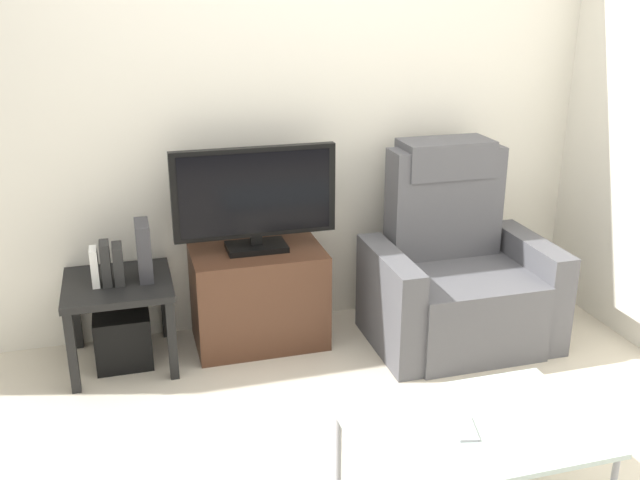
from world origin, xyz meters
TOP-DOWN VIEW (x-y plane):
  - ground_plane at (0.00, 0.00)m, footprint 6.40×6.40m
  - wall_back at (0.00, 1.13)m, footprint 6.40×0.06m
  - tv_stand at (-0.14, 0.85)m, footprint 0.71×0.44m
  - television at (-0.14, 0.87)m, footprint 0.87×0.20m
  - recliner_armchair at (0.93, 0.63)m, footprint 0.98×0.78m
  - side_table at (-0.88, 0.82)m, footprint 0.54×0.54m
  - subwoofer_box at (-0.88, 0.82)m, footprint 0.28×0.28m
  - book_leftmost at (-0.98, 0.80)m, footprint 0.04×0.11m
  - book_middle at (-0.92, 0.80)m, footprint 0.05×0.12m
  - book_rightmost at (-0.86, 0.80)m, footprint 0.05×0.13m
  - game_console at (-0.73, 0.83)m, footprint 0.07×0.20m
  - coffee_table at (0.33, -0.71)m, footprint 0.90×0.60m
  - cell_phone at (0.30, -0.73)m, footprint 0.10×0.16m

SIDE VIEW (x-z plane):
  - ground_plane at x=0.00m, z-range 0.00..0.00m
  - subwoofer_box at x=-0.88m, z-range 0.00..0.28m
  - tv_stand at x=-0.14m, z-range 0.00..0.54m
  - coffee_table at x=0.33m, z-range 0.17..0.55m
  - recliner_armchair at x=0.93m, z-range -0.17..0.91m
  - side_table at x=-0.88m, z-range 0.16..0.62m
  - cell_phone at x=0.30m, z-range 0.39..0.40m
  - book_leftmost at x=-0.98m, z-range 0.46..0.66m
  - book_rightmost at x=-0.86m, z-range 0.46..0.67m
  - book_middle at x=-0.92m, z-range 0.46..0.68m
  - game_console at x=-0.73m, z-range 0.46..0.76m
  - television at x=-0.14m, z-range 0.56..1.12m
  - wall_back at x=0.00m, z-range 0.00..2.60m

